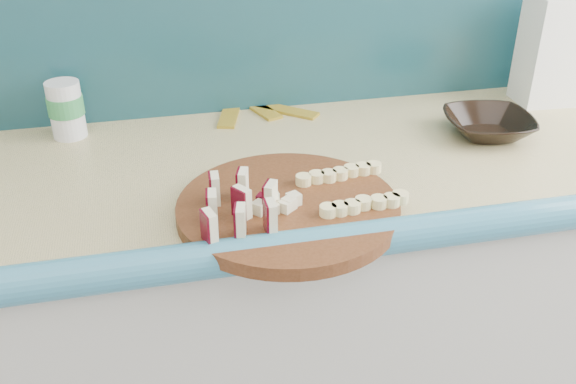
# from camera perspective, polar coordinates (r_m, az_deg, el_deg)

# --- Properties ---
(kitchen_counter) EXTENTS (2.20, 0.63, 0.91)m
(kitchen_counter) POSITION_cam_1_polar(r_m,az_deg,el_deg) (1.53, 1.49, -12.38)
(kitchen_counter) COLOR beige
(kitchen_counter) RESTS_ON ground
(cutting_board) EXTENTS (0.40, 0.40, 0.02)m
(cutting_board) POSITION_cam_1_polar(r_m,az_deg,el_deg) (1.08, 0.00, -1.46)
(cutting_board) COLOR #42220E
(cutting_board) RESTS_ON kitchen_counter
(apple_wedges) EXTENTS (0.13, 0.15, 0.05)m
(apple_wedges) POSITION_cam_1_polar(r_m,az_deg,el_deg) (1.02, -4.52, -1.18)
(apple_wedges) COLOR beige
(apple_wedges) RESTS_ON cutting_board
(apple_chunks) EXTENTS (0.05, 0.06, 0.02)m
(apple_chunks) POSITION_cam_1_polar(r_m,az_deg,el_deg) (1.06, -1.21, -0.70)
(apple_chunks) COLOR #FFF1CB
(apple_chunks) RESTS_ON cutting_board
(banana_slices) EXTENTS (0.17, 0.15, 0.02)m
(banana_slices) POSITION_cam_1_polar(r_m,az_deg,el_deg) (1.10, 5.66, 0.37)
(banana_slices) COLOR #F6E596
(banana_slices) RESTS_ON cutting_board
(brown_bowl) EXTENTS (0.21, 0.21, 0.04)m
(brown_bowl) POSITION_cam_1_polar(r_m,az_deg,el_deg) (1.43, 17.38, 5.69)
(brown_bowl) COLOR black
(brown_bowl) RESTS_ON kitchen_counter
(flour_bag) EXTENTS (0.15, 0.11, 0.25)m
(flour_bag) POSITION_cam_1_polar(r_m,az_deg,el_deg) (1.63, 22.66, 11.59)
(flour_bag) COLOR white
(flour_bag) RESTS_ON kitchen_counter
(canister) EXTENTS (0.07, 0.07, 0.12)m
(canister) POSITION_cam_1_polar(r_m,az_deg,el_deg) (1.42, -19.13, 7.03)
(canister) COLOR white
(canister) RESTS_ON kitchen_counter
(banana_peel) EXTENTS (0.24, 0.20, 0.01)m
(banana_peel) POSITION_cam_1_polar(r_m,az_deg,el_deg) (1.49, -2.81, 7.34)
(banana_peel) COLOR gold
(banana_peel) RESTS_ON kitchen_counter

